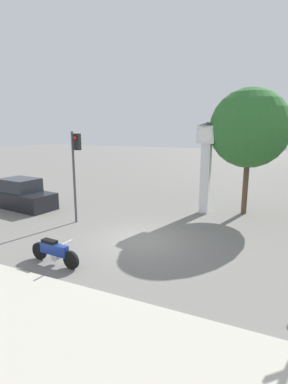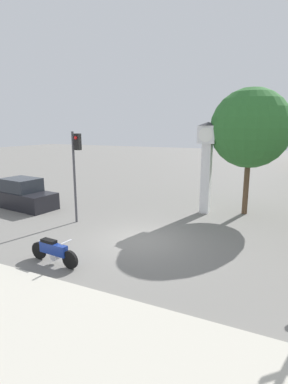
# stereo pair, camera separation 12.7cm
# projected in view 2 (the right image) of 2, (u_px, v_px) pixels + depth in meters

# --- Properties ---
(ground_plane) EXTENTS (120.00, 120.00, 0.00)m
(ground_plane) POSITION_uv_depth(u_px,v_px,m) (140.00, 241.00, 13.01)
(ground_plane) COLOR slate
(motorcycle) EXTENTS (2.22, 0.48, 0.98)m
(motorcycle) POSITION_uv_depth(u_px,v_px,m) (54.00, 251.00, 10.72)
(motorcycle) COLOR black
(motorcycle) RESTS_ON ground_plane
(clock_tower) EXTENTS (1.15, 1.15, 5.12)m
(clock_tower) POSITION_uv_depth(u_px,v_px,m) (207.00, 154.00, 16.62)
(clock_tower) COLOR white
(clock_tower) RESTS_ON ground_plane
(traffic_light) EXTENTS (0.50, 0.35, 4.63)m
(traffic_light) POSITION_uv_depth(u_px,v_px,m) (76.00, 161.00, 14.88)
(traffic_light) COLOR #47474C
(traffic_light) RESTS_ON ground_plane
(street_tree) EXTENTS (4.28, 4.28, 6.92)m
(street_tree) POSITION_uv_depth(u_px,v_px,m) (250.00, 128.00, 16.12)
(street_tree) COLOR brown
(street_tree) RESTS_ON ground_plane
(parked_car) EXTENTS (4.38, 2.26, 1.80)m
(parked_car) POSITION_uv_depth(u_px,v_px,m) (24.00, 195.00, 18.29)
(parked_car) COLOR black
(parked_car) RESTS_ON ground_plane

